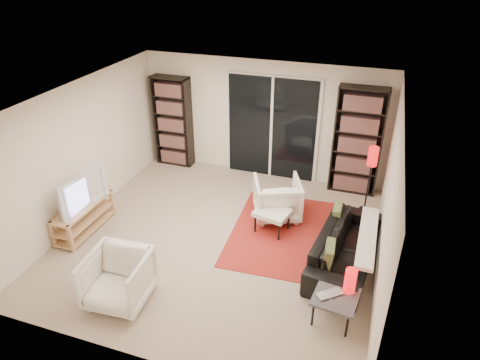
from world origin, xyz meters
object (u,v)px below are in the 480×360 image
bookshelf_left (173,122)px  ottoman (272,214)px  side_table (336,298)px  sofa (347,247)px  bookshelf_right (357,142)px  tv_stand (84,217)px  armchair_front (118,279)px  floor_lamp (372,164)px  armchair_back (277,198)px

bookshelf_left → ottoman: size_ratio=3.01×
side_table → ottoman: bearing=127.5°
sofa → bookshelf_left: bearing=67.2°
bookshelf_left → sofa: 4.66m
ottoman → bookshelf_right: bearing=58.3°
bookshelf_right → tv_stand: size_ratio=1.71×
bookshelf_right → armchair_front: 4.93m
bookshelf_right → side_table: size_ratio=3.46×
bookshelf_right → tv_stand: bookshelf_right is taller
tv_stand → armchair_front: size_ratio=1.50×
sofa → floor_lamp: 1.77m
sofa → side_table: sofa is taller
ottoman → floor_lamp: bearing=38.7°
side_table → bookshelf_left: bearing=138.7°
bookshelf_left → armchair_back: (2.67, -1.37, -0.61)m
tv_stand → ottoman: tv_stand is taller
side_table → floor_lamp: 2.89m
bookshelf_right → side_table: (0.13, -3.50, -0.69)m
floor_lamp → tv_stand: bearing=-154.3°
tv_stand → sofa: sofa is taller
armchair_back → floor_lamp: bearing=-177.6°
bookshelf_left → side_table: bookshelf_left is taller
armchair_back → side_table: size_ratio=1.32×
tv_stand → side_table: (4.29, -0.66, 0.10)m
tv_stand → floor_lamp: bearing=25.7°
armchair_back → side_table: bearing=99.0°
bookshelf_right → floor_lamp: bookshelf_right is taller
bookshelf_left → bookshelf_right: bearing=-0.0°
bookshelf_right → floor_lamp: size_ratio=1.65×
armchair_back → tv_stand: bearing=3.6°
armchair_front → bookshelf_right: bearing=52.8°
tv_stand → armchair_front: 1.93m
bookshelf_right → side_table: bookshelf_right is taller
bookshelf_right → tv_stand: (-4.16, -2.84, -0.79)m
ottoman → side_table: 2.08m
tv_stand → armchair_front: (1.47, -1.24, 0.11)m
armchair_front → ottoman: (1.55, 2.23, -0.03)m
bookshelf_right → sofa: bookshelf_right is taller
bookshelf_left → tv_stand: (-0.31, -2.84, -0.71)m
tv_stand → ottoman: 3.18m
armchair_front → side_table: size_ratio=1.35×
bookshelf_left → ottoman: bookshelf_left is taller
armchair_back → floor_lamp: 1.75m
side_table → sofa: bearing=89.3°
sofa → bookshelf_right: bearing=10.7°
sofa → ottoman: 1.36m
bookshelf_left → ottoman: 3.34m
ottoman → floor_lamp: 1.97m
bookshelf_left → tv_stand: bookshelf_left is taller
sofa → side_table: size_ratio=3.31×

